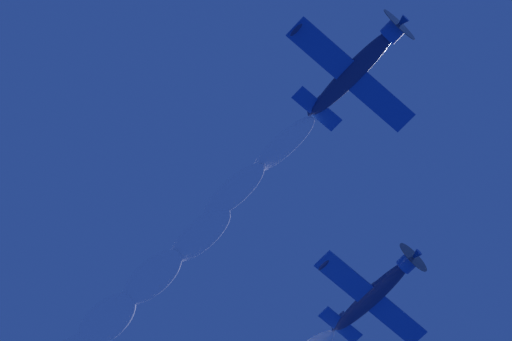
% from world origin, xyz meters
% --- Properties ---
extents(airplane_lead, '(9.51, 8.51, 2.70)m').
position_xyz_m(airplane_lead, '(0.06, -3.04, 67.22)').
color(airplane_lead, navy).
extents(airplane_left_wingman, '(9.48, 8.51, 2.79)m').
position_xyz_m(airplane_left_wingman, '(15.91, 5.05, 68.53)').
color(airplane_left_wingman, navy).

